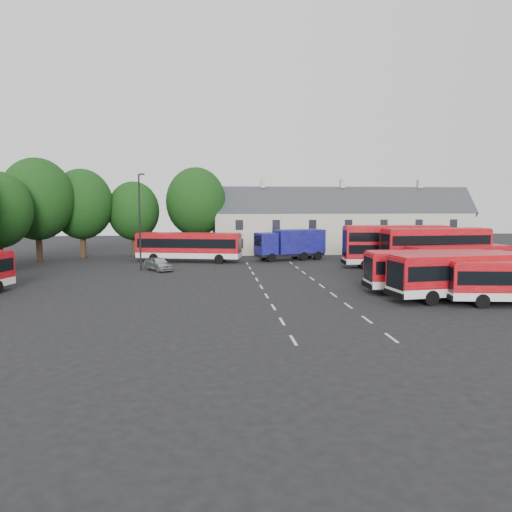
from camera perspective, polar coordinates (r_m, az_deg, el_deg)
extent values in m
plane|color=black|center=(38.63, 0.90, -4.04)|extent=(140.00, 140.00, 0.00)
cube|color=beige|center=(25.08, 4.29, -9.57)|extent=(0.15, 1.80, 0.01)
cube|color=beige|center=(28.91, 2.99, -7.46)|extent=(0.15, 1.80, 0.01)
cube|color=beige|center=(32.78, 2.00, -5.85)|extent=(0.15, 1.80, 0.01)
cube|color=beige|center=(36.68, 1.22, -4.57)|extent=(0.15, 1.80, 0.01)
cube|color=beige|center=(40.59, 0.60, -3.54)|extent=(0.15, 1.80, 0.01)
cube|color=beige|center=(44.52, 0.09, -2.69)|extent=(0.15, 1.80, 0.01)
cube|color=beige|center=(48.47, -0.34, -1.98)|extent=(0.15, 1.80, 0.01)
cube|color=beige|center=(52.42, -0.70, -1.37)|extent=(0.15, 1.80, 0.01)
cube|color=beige|center=(56.38, -1.02, -0.85)|extent=(0.15, 1.80, 0.01)
cube|color=beige|center=(26.35, 15.22, -9.01)|extent=(0.15, 1.80, 0.01)
cube|color=beige|center=(30.01, 12.56, -7.10)|extent=(0.15, 1.80, 0.01)
cube|color=beige|center=(33.75, 10.49, -5.60)|extent=(0.15, 1.80, 0.01)
cube|color=beige|center=(37.55, 8.85, -4.39)|extent=(0.15, 1.80, 0.01)
cube|color=beige|center=(41.38, 7.52, -3.41)|extent=(0.15, 1.80, 0.01)
cube|color=beige|center=(45.25, 6.41, -2.59)|extent=(0.15, 1.80, 0.01)
cube|color=beige|center=(49.13, 5.48, -1.90)|extent=(0.15, 1.80, 0.01)
cube|color=beige|center=(53.03, 4.69, -1.31)|extent=(0.15, 1.80, 0.01)
cube|color=beige|center=(56.95, 4.01, -0.80)|extent=(0.15, 1.80, 0.01)
cylinder|color=black|center=(58.36, -27.25, 0.52)|extent=(0.70, 0.70, 3.67)
cylinder|color=black|center=(63.25, -23.55, 1.38)|extent=(0.70, 0.70, 4.38)
ellipsoid|color=black|center=(63.09, -23.74, 5.98)|extent=(8.25, 8.25, 9.49)
cylinder|color=black|center=(65.98, -19.15, 1.57)|extent=(0.70, 0.70, 4.02)
ellipsoid|color=black|center=(65.81, -19.29, 5.62)|extent=(7.59, 7.59, 8.73)
cylinder|color=black|center=(66.78, -13.72, 1.55)|extent=(0.70, 0.70, 3.50)
ellipsoid|color=black|center=(66.60, -13.81, 5.03)|extent=(6.60, 6.60, 7.59)
cylinder|color=black|center=(67.02, -6.82, 1.99)|extent=(0.70, 0.70, 4.20)
ellipsoid|color=black|center=(66.86, -6.87, 6.16)|extent=(7.92, 7.92, 9.11)
cube|color=beige|center=(70.29, 9.74, 2.67)|extent=(35.00, 7.00, 5.50)
cube|color=#2D3035|center=(70.19, 9.78, 4.91)|extent=(35.70, 7.13, 7.13)
cube|color=beige|center=(68.25, 0.78, 8.29)|extent=(0.60, 0.90, 1.20)
cube|color=beige|center=(70.23, 9.83, 8.14)|extent=(0.60, 0.90, 1.20)
cube|color=beige|center=(73.82, 18.19, 7.82)|extent=(0.60, 0.90, 1.20)
cylinder|color=black|center=(35.45, 24.44, -4.71)|extent=(0.98, 0.39, 0.95)
cube|color=silver|center=(38.03, 23.16, -3.45)|extent=(11.73, 4.18, 0.57)
cube|color=#A40A12|center=(37.85, 23.24, -1.50)|extent=(11.73, 4.18, 2.04)
cube|color=black|center=(37.85, 23.24, -1.42)|extent=(11.29, 4.18, 0.99)
cube|color=#A40A12|center=(37.74, 23.31, 0.11)|extent=(11.49, 4.04, 0.13)
cylinder|color=black|center=(35.06, 19.42, -4.55)|extent=(1.07, 0.43, 1.04)
cylinder|color=black|center=(41.24, 26.30, -3.29)|extent=(1.07, 0.43, 1.04)
cube|color=silver|center=(40.42, 20.16, -2.85)|extent=(11.07, 2.75, 0.55)
cube|color=#A40A12|center=(40.25, 20.22, -1.08)|extent=(11.07, 2.75, 1.95)
cube|color=black|center=(40.25, 20.23, -1.01)|extent=(10.63, 2.80, 0.95)
cube|color=#A40A12|center=(40.15, 20.28, 0.37)|extent=(10.85, 2.64, 0.12)
cylinder|color=black|center=(38.11, 15.98, -3.65)|extent=(1.01, 0.30, 1.00)
cylinder|color=black|center=(43.00, 23.84, -2.85)|extent=(1.01, 0.30, 1.00)
cube|color=silver|center=(43.89, 19.05, -2.21)|extent=(10.19, 2.45, 0.51)
cube|color=#A40A12|center=(43.75, 19.10, -0.71)|extent=(10.19, 2.45, 1.80)
cube|color=black|center=(43.74, 19.10, -0.65)|extent=(9.79, 2.50, 0.88)
cube|color=#A40A12|center=(43.65, 19.14, 0.52)|extent=(9.99, 2.36, 0.11)
cylinder|color=black|center=(41.70, 15.58, -2.87)|extent=(0.93, 0.27, 0.92)
cylinder|color=black|center=(46.30, 22.15, -2.23)|extent=(0.93, 0.27, 0.92)
cube|color=silver|center=(50.11, 22.08, -1.35)|extent=(10.32, 3.99, 0.50)
cube|color=#A40A12|center=(49.99, 22.14, -0.04)|extent=(10.32, 3.99, 1.79)
cube|color=black|center=(49.98, 22.14, 0.01)|extent=(9.93, 3.98, 0.87)
cube|color=#A40A12|center=(49.91, 22.18, 1.03)|extent=(10.11, 3.87, 0.11)
cylinder|color=black|center=(47.43, 19.71, -1.96)|extent=(0.95, 0.41, 0.92)
cylinder|color=black|center=(52.94, 24.19, -1.34)|extent=(0.95, 0.41, 0.92)
cube|color=silver|center=(52.14, 19.77, -0.95)|extent=(10.75, 3.24, 0.53)
cube|color=#A40A12|center=(51.96, 19.84, 1.11)|extent=(10.75, 3.24, 3.23)
cube|color=black|center=(52.01, 19.81, 0.42)|extent=(10.33, 3.26, 0.91)
cube|color=#A40A12|center=(51.85, 19.90, 2.94)|extent=(10.53, 3.13, 0.12)
cylinder|color=black|center=(49.63, 16.96, -1.50)|extent=(0.98, 0.35, 0.96)
cylinder|color=black|center=(54.82, 22.29, -1.00)|extent=(0.98, 0.35, 0.96)
cube|color=black|center=(51.91, 19.86, 1.80)|extent=(10.33, 3.26, 0.91)
cube|color=silver|center=(54.69, 15.61, -0.49)|extent=(10.96, 3.13, 0.54)
cube|color=#A40A12|center=(54.52, 15.67, 1.52)|extent=(10.96, 3.13, 3.30)
cube|color=black|center=(54.57, 15.65, 0.85)|extent=(10.54, 3.17, 0.94)
cube|color=#A40A12|center=(54.42, 15.72, 3.30)|extent=(10.74, 3.02, 0.12)
cylinder|color=black|center=(52.73, 12.35, -0.94)|extent=(1.00, 0.34, 0.98)
cylinder|color=black|center=(56.88, 18.61, -0.61)|extent=(1.00, 0.34, 0.98)
cube|color=black|center=(54.47, 15.68, 2.19)|extent=(10.54, 3.17, 0.94)
cube|color=silver|center=(58.29, -7.66, 0.14)|extent=(12.24, 5.25, 0.60)
cube|color=#A40A12|center=(58.17, -7.68, 1.47)|extent=(12.24, 5.25, 2.12)
cube|color=black|center=(58.16, -7.68, 1.53)|extent=(11.79, 5.21, 1.03)
cube|color=#A40A12|center=(58.09, -7.69, 2.57)|extent=(11.98, 5.09, 0.13)
cylinder|color=black|center=(58.27, -11.60, -0.22)|extent=(1.13, 0.53, 1.09)
cylinder|color=black|center=(58.64, -3.74, -0.07)|extent=(1.13, 0.53, 1.09)
cube|color=black|center=(59.85, 3.88, 0.18)|extent=(8.58, 4.52, 0.31)
cube|color=navy|center=(58.44, 1.15, 1.43)|extent=(2.74, 3.08, 2.49)
cube|color=black|center=(58.03, 0.25, 1.77)|extent=(0.74, 2.14, 1.25)
cube|color=navy|center=(60.24, 4.92, 1.69)|extent=(6.41, 4.20, 2.80)
cylinder|color=black|center=(57.60, 1.79, -0.20)|extent=(1.08, 0.58, 1.04)
cylinder|color=black|center=(62.33, 6.02, 0.25)|extent=(1.08, 0.58, 1.04)
imported|color=#B6B8BE|center=(51.24, -11.07, -0.89)|extent=(3.53, 4.27, 1.37)
cylinder|color=black|center=(51.22, -13.14, 3.70)|extent=(0.17, 0.17, 9.63)
cube|color=black|center=(51.27, -12.94, 9.09)|extent=(0.61, 0.33, 0.17)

